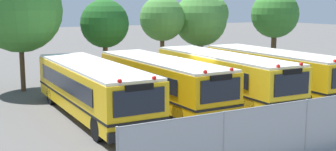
% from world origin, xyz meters
% --- Properties ---
extents(ground_plane, '(160.00, 160.00, 0.00)m').
position_xyz_m(ground_plane, '(0.00, 0.00, 0.00)').
color(ground_plane, '#514F4C').
extents(school_bus_0, '(2.64, 10.60, 2.59)m').
position_xyz_m(school_bus_0, '(-5.53, -0.06, 1.37)').
color(school_bus_0, yellow).
rests_on(school_bus_0, ground_plane).
extents(school_bus_1, '(2.69, 10.25, 2.59)m').
position_xyz_m(school_bus_1, '(-1.82, 0.07, 1.36)').
color(school_bus_1, '#EAA80C').
rests_on(school_bus_1, ground_plane).
extents(school_bus_2, '(2.69, 10.86, 2.66)m').
position_xyz_m(school_bus_2, '(1.80, -0.19, 1.40)').
color(school_bus_2, yellow).
rests_on(school_bus_2, ground_plane).
extents(school_bus_3, '(2.61, 10.46, 2.62)m').
position_xyz_m(school_bus_3, '(5.49, -0.19, 1.38)').
color(school_bus_3, yellow).
rests_on(school_bus_3, ground_plane).
extents(tree_1, '(5.01, 5.01, 7.36)m').
position_xyz_m(tree_1, '(-7.06, 7.68, 4.83)').
color(tree_1, '#4C3823').
rests_on(tree_1, ground_plane).
extents(tree_2, '(3.21, 3.21, 5.55)m').
position_xyz_m(tree_2, '(-1.81, 8.18, 3.98)').
color(tree_2, '#4C3823').
rests_on(tree_2, ground_plane).
extents(tree_3, '(3.33, 3.33, 5.83)m').
position_xyz_m(tree_3, '(3.23, 9.19, 4.13)').
color(tree_3, '#4C3823').
rests_on(tree_3, ground_plane).
extents(tree_4, '(4.15, 4.11, 6.09)m').
position_xyz_m(tree_4, '(6.69, 9.17, 4.11)').
color(tree_4, '#4C3823').
rests_on(tree_4, ground_plane).
extents(tree_5, '(3.79, 3.79, 6.30)m').
position_xyz_m(tree_5, '(12.42, 7.40, 4.30)').
color(tree_5, '#4C3823').
rests_on(tree_5, ground_plane).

